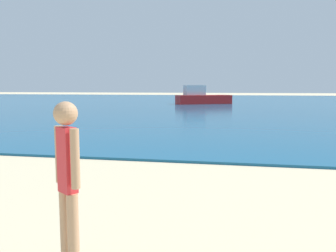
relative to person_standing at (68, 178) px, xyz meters
name	(u,v)px	position (x,y,z in m)	size (l,w,h in m)	color
water	(225,102)	(0.28, 34.73, -0.86)	(160.00, 60.00, 0.06)	#14567F
person_standing	(68,178)	(0.00, 0.00, 0.00)	(0.31, 0.24, 1.56)	tan
boat_far	(202,97)	(-1.77, 30.21, -0.22)	(5.35, 3.77, 1.75)	red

